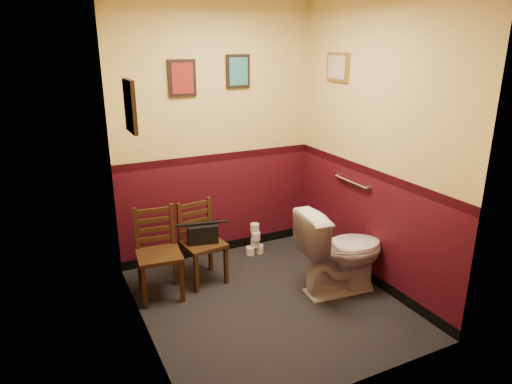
% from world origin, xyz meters
% --- Properties ---
extents(floor, '(2.20, 2.40, 0.00)m').
position_xyz_m(floor, '(0.00, 0.00, 0.00)').
color(floor, black).
rests_on(floor, ground).
extents(wall_back, '(2.20, 0.00, 2.70)m').
position_xyz_m(wall_back, '(0.00, 1.20, 1.35)').
color(wall_back, '#420C16').
rests_on(wall_back, ground).
extents(wall_front, '(2.20, 0.00, 2.70)m').
position_xyz_m(wall_front, '(0.00, -1.20, 1.35)').
color(wall_front, '#420C16').
rests_on(wall_front, ground).
extents(wall_left, '(0.00, 2.40, 2.70)m').
position_xyz_m(wall_left, '(-1.10, 0.00, 1.35)').
color(wall_left, '#420C16').
rests_on(wall_left, ground).
extents(wall_right, '(0.00, 2.40, 2.70)m').
position_xyz_m(wall_right, '(1.10, 0.00, 1.35)').
color(wall_right, '#420C16').
rests_on(wall_right, ground).
extents(grab_bar, '(0.05, 0.56, 0.06)m').
position_xyz_m(grab_bar, '(1.07, 0.25, 0.95)').
color(grab_bar, silver).
rests_on(grab_bar, wall_right).
extents(framed_print_back_a, '(0.28, 0.04, 0.36)m').
position_xyz_m(framed_print_back_a, '(-0.35, 1.18, 1.95)').
color(framed_print_back_a, black).
rests_on(framed_print_back_a, wall_back).
extents(framed_print_back_b, '(0.26, 0.04, 0.34)m').
position_xyz_m(framed_print_back_b, '(0.25, 1.18, 2.00)').
color(framed_print_back_b, black).
rests_on(framed_print_back_b, wall_back).
extents(framed_print_left, '(0.04, 0.30, 0.38)m').
position_xyz_m(framed_print_left, '(-1.08, 0.10, 1.85)').
color(framed_print_left, black).
rests_on(framed_print_left, wall_left).
extents(framed_print_right, '(0.04, 0.34, 0.28)m').
position_xyz_m(framed_print_right, '(1.08, 0.60, 2.05)').
color(framed_print_right, olive).
rests_on(framed_print_right, wall_right).
extents(toilet, '(0.88, 0.55, 0.82)m').
position_xyz_m(toilet, '(0.72, -0.11, 0.41)').
color(toilet, white).
rests_on(toilet, floor).
extents(toilet_brush, '(0.13, 0.13, 0.48)m').
position_xyz_m(toilet_brush, '(0.97, -0.04, 0.08)').
color(toilet_brush, silver).
rests_on(toilet_brush, floor).
extents(chair_left, '(0.43, 0.43, 0.85)m').
position_xyz_m(chair_left, '(-0.85, 0.59, 0.42)').
color(chair_left, '#412913').
rests_on(chair_left, floor).
extents(chair_right, '(0.42, 0.42, 0.81)m').
position_xyz_m(chair_right, '(-0.39, 0.68, 0.41)').
color(chair_right, '#412913').
rests_on(chair_right, floor).
extents(handbag, '(0.31, 0.20, 0.21)m').
position_xyz_m(handbag, '(-0.39, 0.64, 0.51)').
color(handbag, black).
rests_on(handbag, chair_right).
extents(tp_stack, '(0.21, 0.13, 0.36)m').
position_xyz_m(tp_stack, '(0.34, 0.96, 0.15)').
color(tp_stack, silver).
rests_on(tp_stack, floor).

